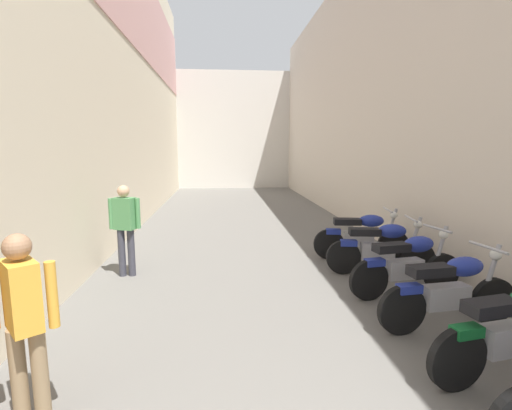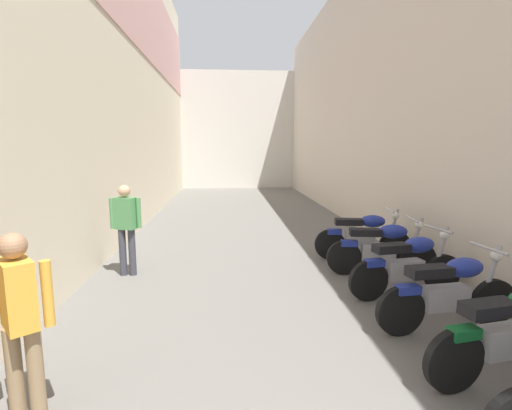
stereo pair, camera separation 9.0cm
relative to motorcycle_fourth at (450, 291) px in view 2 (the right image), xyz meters
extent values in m
plane|color=#66635E|center=(-2.03, 3.86, -0.50)|extent=(36.90, 36.90, 0.00)
cube|color=beige|center=(-5.20, 5.86, 3.82)|extent=(0.40, 20.90, 8.65)
cube|color=beige|center=(1.14, 5.86, 3.13)|extent=(0.40, 20.90, 7.27)
cube|color=beige|center=(-2.03, 17.31, 2.58)|extent=(8.94, 2.00, 6.16)
cylinder|color=black|center=(-0.63, -1.12, -0.20)|extent=(0.60, 0.18, 0.60)
cube|color=#9E9EA3|center=(-0.06, -1.02, -0.08)|extent=(0.59, 0.29, 0.28)
cube|color=black|center=(-0.29, -1.06, 0.26)|extent=(0.55, 0.31, 0.12)
cube|color=#0F5123|center=(-0.55, -1.10, 0.06)|extent=(0.30, 0.19, 0.10)
cylinder|color=black|center=(0.61, 0.07, -0.20)|extent=(0.61, 0.15, 0.60)
cylinder|color=black|center=(-0.63, -0.07, -0.20)|extent=(0.61, 0.15, 0.60)
cube|color=#9E9EA3|center=(-0.06, -0.01, -0.08)|extent=(0.58, 0.26, 0.28)
ellipsoid|color=navy|center=(0.17, 0.02, 0.28)|extent=(0.51, 0.31, 0.24)
cube|color=black|center=(-0.29, -0.03, 0.26)|extent=(0.54, 0.28, 0.12)
cylinder|color=#9E9EA3|center=(0.54, 0.06, 0.15)|extent=(0.25, 0.09, 0.77)
cylinder|color=#9E9EA3|center=(0.47, 0.05, 0.50)|extent=(0.10, 0.58, 0.04)
sphere|color=silver|center=(0.59, 0.07, 0.40)|extent=(0.14, 0.14, 0.14)
cube|color=navy|center=(-0.55, -0.06, 0.06)|extent=(0.29, 0.17, 0.10)
cylinder|color=black|center=(0.61, 1.16, -0.20)|extent=(0.60, 0.18, 0.60)
cylinder|color=black|center=(-0.63, 0.95, -0.20)|extent=(0.60, 0.18, 0.60)
cube|color=#9E9EA3|center=(-0.06, 1.04, -0.08)|extent=(0.59, 0.29, 0.28)
ellipsoid|color=navy|center=(0.17, 1.08, 0.28)|extent=(0.52, 0.34, 0.24)
cube|color=black|center=(-0.29, 1.01, 0.26)|extent=(0.55, 0.30, 0.12)
cylinder|color=#9E9EA3|center=(0.54, 1.15, 0.15)|extent=(0.25, 0.10, 0.77)
cylinder|color=#9E9EA3|center=(0.47, 1.13, 0.50)|extent=(0.13, 0.58, 0.04)
sphere|color=silver|center=(0.59, 1.15, 0.40)|extent=(0.14, 0.14, 0.14)
cube|color=navy|center=(-0.55, 0.96, 0.06)|extent=(0.30, 0.18, 0.10)
cylinder|color=black|center=(0.61, 1.90, -0.20)|extent=(0.61, 0.17, 0.60)
cylinder|color=black|center=(-0.63, 2.09, -0.20)|extent=(0.61, 0.17, 0.60)
cube|color=#9E9EA3|center=(-0.06, 2.00, -0.08)|extent=(0.58, 0.28, 0.28)
ellipsoid|color=navy|center=(0.17, 1.97, 0.28)|extent=(0.51, 0.33, 0.24)
cube|color=black|center=(-0.29, 2.04, 0.26)|extent=(0.55, 0.30, 0.12)
cylinder|color=#9E9EA3|center=(0.54, 1.91, 0.15)|extent=(0.25, 0.10, 0.77)
cylinder|color=#9E9EA3|center=(0.47, 1.92, 0.50)|extent=(0.12, 0.58, 0.04)
sphere|color=silver|center=(0.59, 1.91, 0.40)|extent=(0.14, 0.14, 0.14)
cube|color=navy|center=(-0.55, 2.08, 0.06)|extent=(0.30, 0.18, 0.10)
cylinder|color=black|center=(0.61, 2.81, -0.20)|extent=(0.61, 0.17, 0.60)
cylinder|color=black|center=(-0.63, 3.00, -0.20)|extent=(0.61, 0.17, 0.60)
cube|color=#9E9EA3|center=(-0.06, 2.91, -0.08)|extent=(0.58, 0.28, 0.28)
ellipsoid|color=navy|center=(0.17, 2.87, 0.28)|extent=(0.51, 0.33, 0.24)
cube|color=black|center=(-0.29, 2.94, 0.26)|extent=(0.55, 0.30, 0.12)
cylinder|color=#9E9EA3|center=(0.54, 2.82, 0.15)|extent=(0.25, 0.10, 0.77)
cylinder|color=#9E9EA3|center=(0.47, 2.83, 0.50)|extent=(0.12, 0.58, 0.04)
sphere|color=silver|center=(0.59, 2.81, 0.40)|extent=(0.14, 0.14, 0.14)
cube|color=navy|center=(-0.55, 2.98, 0.06)|extent=(0.30, 0.18, 0.10)
cylinder|color=#8C7251|center=(-4.32, -1.24, -0.09)|extent=(0.12, 0.12, 0.82)
cylinder|color=#8C7251|center=(-4.16, -1.24, -0.09)|extent=(0.12, 0.12, 0.82)
cube|color=gold|center=(-4.24, -1.24, 0.59)|extent=(0.37, 0.39, 0.54)
sphere|color=#997051|center=(-4.24, -1.24, 0.97)|extent=(0.20, 0.20, 0.20)
cylinder|color=gold|center=(-4.02, -1.24, 0.59)|extent=(0.08, 0.08, 0.52)
cylinder|color=#383842|center=(-4.44, 2.35, -0.09)|extent=(0.12, 0.12, 0.82)
cylinder|color=#383842|center=(-4.28, 2.35, -0.09)|extent=(0.12, 0.12, 0.82)
cube|color=#4C8C51|center=(-4.36, 2.35, 0.59)|extent=(0.39, 0.30, 0.54)
sphere|color=tan|center=(-4.36, 2.35, 0.97)|extent=(0.20, 0.20, 0.20)
cylinder|color=#4C8C51|center=(-4.58, 2.35, 0.59)|extent=(0.08, 0.08, 0.52)
cylinder|color=#4C8C51|center=(-4.14, 2.35, 0.59)|extent=(0.08, 0.08, 0.52)
camera|label=1|loc=(-2.73, -4.10, 1.70)|focal=26.52mm
camera|label=2|loc=(-2.64, -4.11, 1.70)|focal=26.52mm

